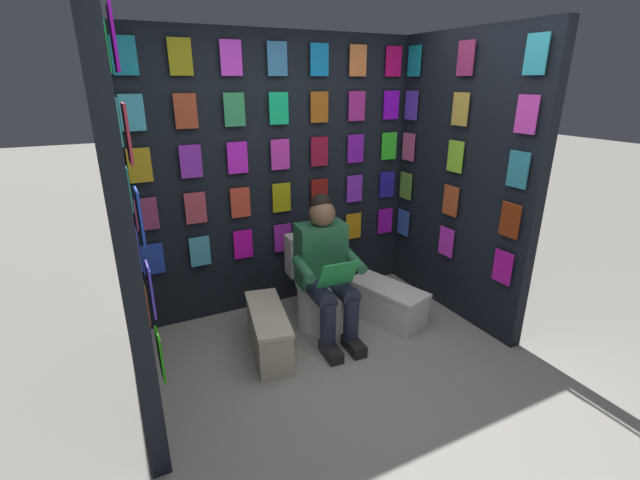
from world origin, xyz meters
TOP-DOWN VIEW (x-y plane):
  - ground_plane at (0.00, 0.00)m, footprint 30.00×30.00m
  - display_wall_back at (0.00, -1.65)m, footprint 2.73×0.14m
  - display_wall_left at (-1.36, -0.80)m, footprint 0.14×1.61m
  - display_wall_right at (1.36, -0.80)m, footprint 0.14×1.61m
  - toilet at (-0.11, -1.10)m, footprint 0.42×0.57m
  - person_reading at (-0.09, -0.87)m, footprint 0.54×0.70m
  - comic_longbox_near at (0.44, -0.84)m, footprint 0.40×0.80m
  - comic_longbox_far at (-0.69, -0.85)m, footprint 0.51×0.78m

SIDE VIEW (x-z plane):
  - ground_plane at x=0.00m, z-range 0.00..0.00m
  - comic_longbox_far at x=-0.69m, z-range 0.00..0.32m
  - comic_longbox_near at x=0.44m, z-range 0.00..0.36m
  - toilet at x=-0.11m, z-range -0.06..0.71m
  - person_reading at x=-0.09m, z-range 0.00..1.20m
  - display_wall_left at x=-1.36m, z-range 0.00..2.42m
  - display_wall_right at x=1.36m, z-range 0.00..2.42m
  - display_wall_back at x=0.00m, z-range 0.01..2.43m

